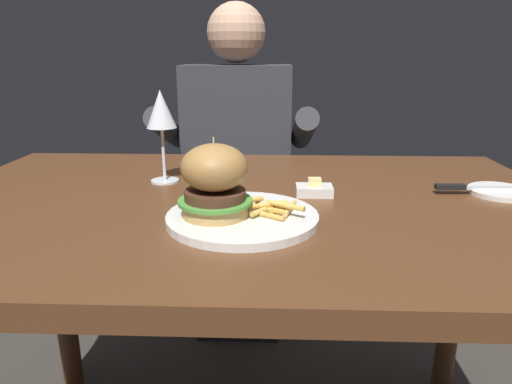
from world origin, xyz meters
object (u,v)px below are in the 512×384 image
main_plate (244,218)px  butter_dish (314,190)px  table_knife (476,187)px  wine_glass (161,113)px  bread_plate (500,192)px  diner_person (238,187)px  burger_sandwich (215,180)px

main_plate → butter_dish: butter_dish is taller
butter_dish → table_knife: bearing=3.6°
wine_glass → bread_plate: size_ratio=1.62×
bread_plate → wine_glass: bearing=174.5°
main_plate → table_knife: table_knife is taller
main_plate → diner_person: size_ratio=0.22×
butter_dish → bread_plate: bearing=3.3°
main_plate → bread_plate: bearing=19.1°
burger_sandwich → wine_glass: wine_glass is taller
bread_plate → burger_sandwich: bearing=-161.6°
table_knife → burger_sandwich: bearing=-160.1°
main_plate → burger_sandwich: 0.08m
bread_plate → butter_dish: (-0.38, -0.02, 0.01)m
main_plate → bread_plate: size_ratio=2.09×
burger_sandwich → table_knife: size_ratio=0.64×
burger_sandwich → table_knife: burger_sandwich is taller
wine_glass → butter_dish: 0.37m
butter_dish → diner_person: (-0.21, 0.66, -0.19)m
burger_sandwich → wine_glass: 0.30m
main_plate → table_knife: bearing=20.9°
wine_glass → table_knife: size_ratio=0.98×
bread_plate → diner_person: size_ratio=0.11×
burger_sandwich → diner_person: bearing=91.8°
wine_glass → butter_dish: wine_glass is taller
wine_glass → bread_plate: 0.73m
main_plate → table_knife: size_ratio=1.26×
bread_plate → butter_dish: size_ratio=1.70×
burger_sandwich → bread_plate: 0.60m
burger_sandwich → main_plate: bearing=9.9°
burger_sandwich → bread_plate: (0.56, 0.19, -0.07)m
wine_glass → bread_plate: wine_glass is taller
burger_sandwich → diner_person: 0.86m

